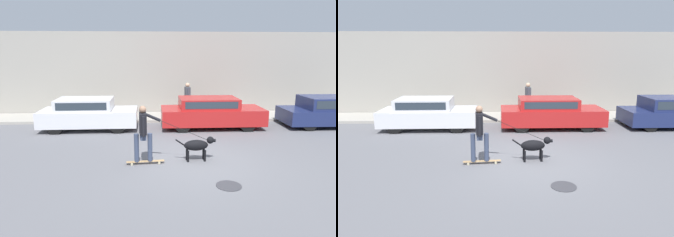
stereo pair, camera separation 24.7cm
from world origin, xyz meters
The scene contains 10 objects.
ground_plane centered at (0.00, 0.00, 0.00)m, with size 36.00×36.00×0.00m, color slate.
back_wall centered at (0.00, 7.19, 2.07)m, with size 32.00×0.30×4.15m.
sidewalk_curb centered at (0.00, 5.99, 0.06)m, with size 30.00×2.04×0.12m.
parked_car_0 centered at (-3.74, 3.98, 0.64)m, with size 3.92×1.72×1.29m.
parked_car_1 centered at (1.37, 3.98, 0.64)m, with size 4.26×1.73×1.28m.
parked_car_2 centered at (6.52, 3.98, 0.62)m, with size 4.11×1.80×1.29m.
dog centered at (0.20, 0.02, 0.46)m, with size 1.19×0.35×0.72m.
skateboarder centered at (-1.36, -0.18, 0.96)m, with size 2.44×0.55×1.69m.
pedestrian_with_bag centered at (0.63, 6.18, 0.98)m, with size 0.26×0.74×1.58m.
manhole_cover centered at (0.69, -1.75, 0.01)m, with size 0.61×0.61×0.01m.
Camera 1 is at (-1.12, -8.28, 3.09)m, focal length 32.00 mm.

